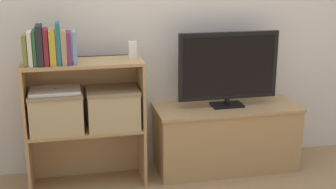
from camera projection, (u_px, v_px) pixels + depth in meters
ground_plane at (173, 184)px, 3.17m from camera, size 16.00×16.00×0.00m
tv_stand at (226, 137)px, 3.37m from camera, size 1.02×0.41×0.47m
tv at (228, 67)px, 3.23m from camera, size 0.71×0.14×0.53m
bookshelf_lower_tier at (87, 145)px, 3.18m from camera, size 0.76×0.30×0.40m
bookshelf_upper_tier at (83, 84)px, 3.06m from camera, size 0.76×0.30×0.45m
book_olive at (25, 50)px, 2.82m from camera, size 0.03×0.13×0.19m
book_ivory at (30, 49)px, 2.82m from camera, size 0.03×0.15×0.20m
book_forest at (35, 48)px, 2.83m from camera, size 0.02×0.14×0.22m
book_charcoal at (40, 45)px, 2.83m from camera, size 0.04×0.16×0.24m
book_maroon at (46, 47)px, 2.84m from camera, size 0.03×0.15×0.22m
book_mustard at (53, 47)px, 2.85m from camera, size 0.04×0.15×0.21m
book_teal at (58, 43)px, 2.85m from camera, size 0.02×0.14×0.26m
book_tan at (64, 47)px, 2.86m from camera, size 0.03×0.15×0.21m
book_plum at (69, 48)px, 2.87m from camera, size 0.03×0.14×0.20m
book_skyblue at (74, 47)px, 2.88m from camera, size 0.02×0.12×0.20m
baby_monitor at (133, 50)px, 3.01m from camera, size 0.05×0.04×0.14m
storage_basket_left at (56, 110)px, 2.99m from camera, size 0.34×0.27×0.26m
storage_basket_right at (113, 106)px, 3.07m from camera, size 0.34×0.27×0.26m
laptop at (55, 91)px, 2.96m from camera, size 0.32×0.21×0.02m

